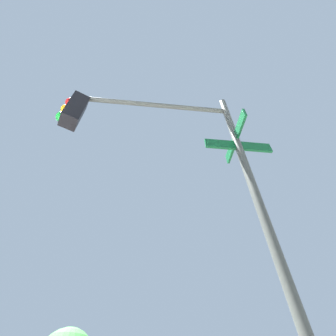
{
  "coord_description": "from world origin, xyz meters",
  "views": [
    {
      "loc": [
        -8.58,
        -5.18,
        1.61
      ],
      "look_at": [
        -5.78,
        -6.8,
        5.09
      ],
      "focal_mm": 25.07,
      "sensor_mm": 36.0,
      "label": 1
    }
  ],
  "objects": [
    {
      "name": "traffic_signal_near",
      "position": [
        -6.61,
        -6.22,
        4.39
      ],
      "size": [
        1.78,
        3.3,
        6.19
      ],
      "color": "#474C47",
      "rests_on": "ground_plane"
    }
  ]
}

